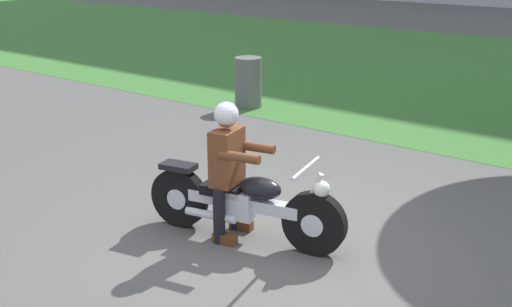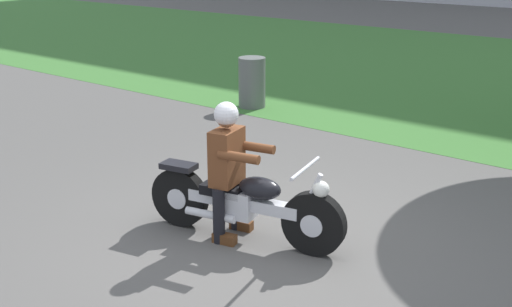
% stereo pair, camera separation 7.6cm
% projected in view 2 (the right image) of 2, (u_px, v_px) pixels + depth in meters
% --- Properties ---
extents(ground, '(120.00, 120.00, 0.00)m').
position_uv_depth(ground, '(264.00, 243.00, 6.32)').
color(ground, '#565451').
extents(motorcycle_lead, '(2.10, 0.76, 0.87)m').
position_uv_depth(motorcycle_lead, '(244.00, 203.00, 6.30)').
color(motorcycle_lead, black).
rests_on(motorcycle_lead, ground).
extents(rider_lead, '(0.61, 0.54, 1.39)m').
position_uv_depth(rider_lead, '(229.00, 160.00, 6.24)').
color(rider_lead, black).
rests_on(rider_lead, ground).
extents(trash_can, '(0.48, 0.48, 0.90)m').
position_uv_depth(trash_can, '(252.00, 82.00, 11.40)').
color(trash_can, '#595E5B').
rests_on(trash_can, ground).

